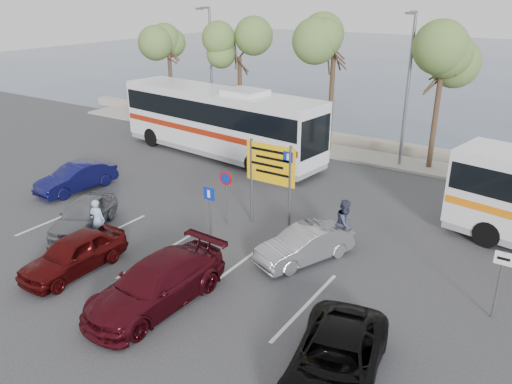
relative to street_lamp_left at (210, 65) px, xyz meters
The scene contains 24 objects.
ground 17.43m from the street_lamp_left, 53.51° to the right, with size 120.00×120.00×0.00m, color #333336.
kerb_strip 10.99m from the street_lamp_left, ahead, with size 44.00×2.40×0.15m, color #9C998E.
seawall 11.16m from the street_lamp_left, 13.93° to the left, with size 48.00×0.80×0.60m, color #9F927F.
sea 47.77m from the street_lamp_left, 77.86° to the left, with size 140.00×140.00×0.00m, color #39465B.
tree_far_left 4.38m from the street_lamp_left, behind, with size 3.20×3.20×7.60m.
tree_left 2.49m from the street_lamp_left, 13.51° to the left, with size 3.20×3.20×7.20m.
tree_mid 8.76m from the street_lamp_left, ahead, with size 3.20×3.20×8.00m.
tree_right 14.59m from the street_lamp_left, ahead, with size 3.20×3.20×7.40m.
street_lamp_left is the anchor object (origin of this frame).
street_lamp_right 13.00m from the street_lamp_left, ahead, with size 0.45×1.15×8.01m.
direction_sign 15.24m from the street_lamp_left, 43.17° to the right, with size 2.20×0.12×3.60m.
sign_no_stop 14.88m from the street_lamp_left, 49.83° to the right, with size 0.60×0.08×2.35m.
sign_parking 16.37m from the street_lamp_left, 52.40° to the right, with size 0.50×0.07×2.25m.
sign_taxi 23.38m from the street_lamp_left, 31.27° to the right, with size 0.50×0.07×2.20m.
lane_markings 17.62m from the street_lamp_left, 58.61° to the right, with size 12.02×4.20×0.01m, color silver, non-canonical shape.
coach_bus_left 5.80m from the street_lamp_left, 47.07° to the right, with size 13.46×4.32×4.12m.
car_silver_a 15.94m from the street_lamp_left, 71.77° to the right, with size 1.50×3.74×1.27m, color slate.
car_blue 12.69m from the street_lamp_left, 85.14° to the right, with size 1.37×3.93×1.30m, color #0F1046.
car_maroon 20.56m from the street_lamp_left, 56.99° to the right, with size 2.02×4.96×1.44m, color #450B13.
car_red 18.91m from the street_lamp_left, 66.99° to the right, with size 1.55×3.86×1.31m, color #490A0A.
suv_black 24.38m from the street_lamp_left, 45.03° to the right, with size 2.11×4.57×1.27m, color black.
car_silver_b 18.51m from the street_lamp_left, 41.68° to the right, with size 1.31×3.74×1.23m, color gray.
pedestrian_near 16.55m from the street_lamp_left, 68.02° to the right, with size 0.61×0.40×1.66m, color #93B1D7.
pedestrian_far 17.92m from the street_lamp_left, 35.67° to the right, with size 0.91×0.71×1.87m, color #35384F.
Camera 1 is at (10.70, -12.68, 8.98)m, focal length 35.00 mm.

